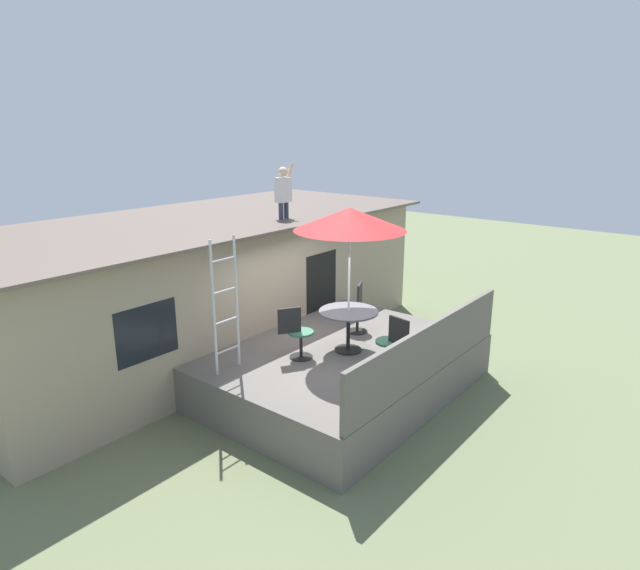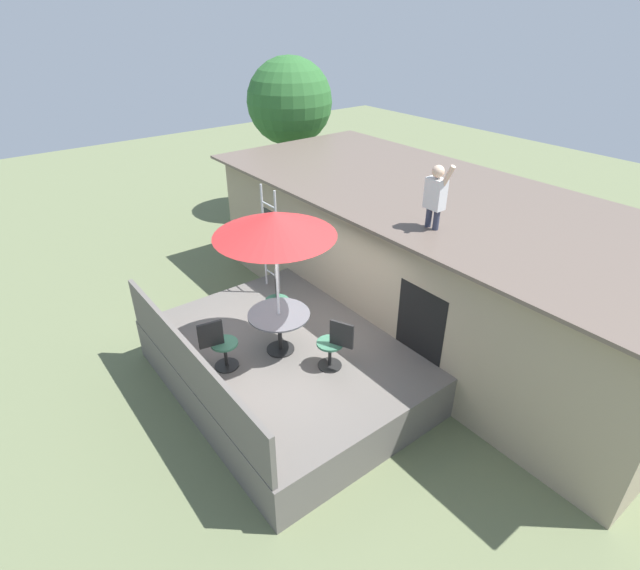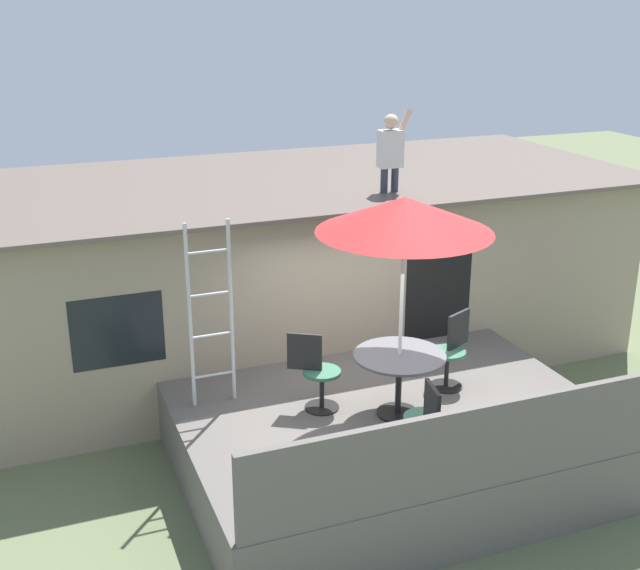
{
  "view_description": "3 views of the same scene",
  "coord_description": "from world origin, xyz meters",
  "px_view_note": "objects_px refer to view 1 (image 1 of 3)",
  "views": [
    {
      "loc": [
        -7.35,
        -5.5,
        4.63
      ],
      "look_at": [
        0.58,
        0.88,
        1.69
      ],
      "focal_mm": 30.9,
      "sensor_mm": 36.0,
      "label": 1
    },
    {
      "loc": [
        5.85,
        -3.85,
        6.01
      ],
      "look_at": [
        -0.21,
        0.84,
        1.62
      ],
      "focal_mm": 27.66,
      "sensor_mm": 36.0,
      "label": 2
    },
    {
      "loc": [
        -3.82,
        -7.6,
        5.3
      ],
      "look_at": [
        -0.38,
        1.19,
        1.96
      ],
      "focal_mm": 45.73,
      "sensor_mm": 36.0,
      "label": 3
    }
  ],
  "objects_px": {
    "patio_table": "(348,319)",
    "patio_chair_left": "(297,333)",
    "patio_umbrella": "(350,219)",
    "patio_chair_right": "(358,308)",
    "person_figure": "(284,189)",
    "patio_chair_near": "(392,343)",
    "step_ladder": "(225,306)"
  },
  "relations": [
    {
      "from": "patio_umbrella",
      "to": "step_ladder",
      "type": "distance_m",
      "value": 2.48
    },
    {
      "from": "patio_table",
      "to": "patio_chair_left",
      "type": "xyz_separation_m",
      "value": [
        -0.82,
        0.49,
        -0.13
      ]
    },
    {
      "from": "patio_umbrella",
      "to": "patio_chair_left",
      "type": "height_order",
      "value": "patio_umbrella"
    },
    {
      "from": "person_figure",
      "to": "patio_chair_left",
      "type": "bearing_deg",
      "value": -133.54
    },
    {
      "from": "patio_table",
      "to": "person_figure",
      "type": "bearing_deg",
      "value": 67.21
    },
    {
      "from": "patio_umbrella",
      "to": "patio_chair_near",
      "type": "height_order",
      "value": "patio_umbrella"
    },
    {
      "from": "patio_chair_near",
      "to": "patio_chair_left",
      "type": "bearing_deg",
      "value": 33.28
    },
    {
      "from": "patio_chair_right",
      "to": "person_figure",
      "type": "bearing_deg",
      "value": -117.79
    },
    {
      "from": "person_figure",
      "to": "patio_table",
      "type": "bearing_deg",
      "value": -112.79
    },
    {
      "from": "patio_umbrella",
      "to": "person_figure",
      "type": "xyz_separation_m",
      "value": [
        1.01,
        2.41,
        0.25
      ]
    },
    {
      "from": "patio_chair_near",
      "to": "patio_umbrella",
      "type": "bearing_deg",
      "value": 0.0
    },
    {
      "from": "patio_umbrella",
      "to": "patio_chair_left",
      "type": "bearing_deg",
      "value": 149.28
    },
    {
      "from": "patio_table",
      "to": "patio_chair_near",
      "type": "bearing_deg",
      "value": -100.72
    },
    {
      "from": "patio_chair_left",
      "to": "patio_chair_right",
      "type": "distance_m",
      "value": 1.74
    },
    {
      "from": "step_ladder",
      "to": "patio_chair_right",
      "type": "bearing_deg",
      "value": -12.53
    },
    {
      "from": "patio_table",
      "to": "patio_umbrella",
      "type": "xyz_separation_m",
      "value": [
        -0.0,
        -0.0,
        1.76
      ]
    },
    {
      "from": "person_figure",
      "to": "patio_chair_right",
      "type": "height_order",
      "value": "person_figure"
    },
    {
      "from": "patio_chair_left",
      "to": "patio_chair_near",
      "type": "bearing_deg",
      "value": -36.73
    },
    {
      "from": "step_ladder",
      "to": "patio_chair_right",
      "type": "height_order",
      "value": "step_ladder"
    },
    {
      "from": "patio_chair_left",
      "to": "patio_table",
      "type": "bearing_deg",
      "value": -0.0
    },
    {
      "from": "step_ladder",
      "to": "patio_chair_near",
      "type": "bearing_deg",
      "value": -51.0
    },
    {
      "from": "patio_chair_right",
      "to": "patio_table",
      "type": "bearing_deg",
      "value": 0.0
    },
    {
      "from": "patio_umbrella",
      "to": "patio_chair_right",
      "type": "height_order",
      "value": "patio_umbrella"
    },
    {
      "from": "step_ladder",
      "to": "person_figure",
      "type": "xyz_separation_m",
      "value": [
        2.89,
        1.36,
        1.5
      ]
    },
    {
      "from": "patio_chair_left",
      "to": "patio_chair_right",
      "type": "height_order",
      "value": "same"
    },
    {
      "from": "patio_chair_near",
      "to": "patio_table",
      "type": "bearing_deg",
      "value": 0.0
    },
    {
      "from": "person_figure",
      "to": "patio_chair_left",
      "type": "height_order",
      "value": "person_figure"
    },
    {
      "from": "step_ladder",
      "to": "patio_chair_right",
      "type": "distance_m",
      "value": 2.93
    },
    {
      "from": "patio_umbrella",
      "to": "patio_chair_right",
      "type": "relative_size",
      "value": 2.76
    },
    {
      "from": "person_figure",
      "to": "patio_chair_right",
      "type": "relative_size",
      "value": 1.21
    },
    {
      "from": "patio_table",
      "to": "patio_chair_left",
      "type": "distance_m",
      "value": 0.96
    },
    {
      "from": "patio_table",
      "to": "step_ladder",
      "type": "distance_m",
      "value": 2.21
    }
  ]
}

